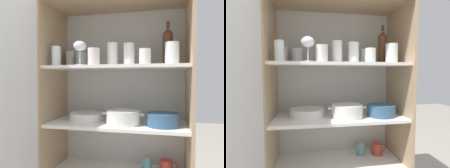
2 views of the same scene
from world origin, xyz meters
The scene contains 24 objects.
cupboard_back_panel centered at (0.00, 0.41, 0.75)m, with size 0.95×0.02×1.50m, color silver.
cupboard_side_left centered at (-0.46, 0.20, 0.75)m, with size 0.02×0.44×1.50m, color tan.
cupboard_side_right centered at (0.46, 0.20, 0.75)m, with size 0.02×0.44×1.50m, color tan.
cupboard_top_panel centered at (0.00, 0.20, 1.51)m, with size 0.95×0.44×0.02m, color tan.
shelf_board_lower centered at (0.00, 0.20, 0.34)m, with size 0.91×0.40×0.02m, color white.
shelf_board_middle centered at (0.00, 0.20, 0.69)m, with size 0.91×0.40×0.02m, color white.
shelf_board_upper centered at (0.00, 0.20, 1.07)m, with size 0.91×0.40×0.02m, color white.
cupboard_door centered at (-0.50, -0.25, 0.75)m, with size 0.08×0.47×1.50m.
tumbler_glass_0 centered at (-0.39, 0.09, 1.14)m, with size 0.06×0.06×0.13m.
tumbler_glass_1 centered at (0.20, 0.09, 1.13)m, with size 0.07×0.07×0.10m.
tumbler_glass_2 centered at (-0.13, 0.09, 1.13)m, with size 0.08×0.08×0.11m.
tumbler_glass_3 centered at (0.35, 0.10, 1.15)m, with size 0.08×0.08×0.13m.
tumbler_glass_4 centered at (0.09, 0.13, 1.15)m, with size 0.07×0.07×0.14m.
tumbler_glass_5 centered at (0.19, 0.19, 1.13)m, with size 0.07×0.07×0.10m.
tumbler_glass_6 centered at (-0.02, 0.15, 1.15)m, with size 0.07×0.07×0.15m.
tumbler_glass_7 centered at (-0.30, 0.30, 1.13)m, with size 0.08×0.08×0.11m.
tumbler_glass_8 centered at (-0.40, 0.33, 1.14)m, with size 0.07×0.07×0.13m.
wine_glass_0 centered at (-0.22, 0.07, 1.20)m, with size 0.08×0.08×0.16m.
wine_bottle centered at (0.33, 0.20, 1.20)m, with size 0.06×0.06×0.28m.
plate_stack_white centered at (-0.23, 0.23, 0.73)m, with size 0.25×0.25×0.05m.
mixing_bowl_large centered at (0.30, 0.14, 0.74)m, with size 0.20×0.20×0.08m.
casserole_dish centered at (0.05, 0.15, 0.74)m, with size 0.27×0.22×0.09m.
coffee_mug_primary centered at (0.33, 0.27, 0.40)m, with size 0.12×0.08×0.09m.
storage_jar centered at (0.19, 0.29, 0.40)m, with size 0.07×0.07×0.09m.
Camera 2 is at (-0.21, -1.04, 1.01)m, focal length 28.00 mm.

